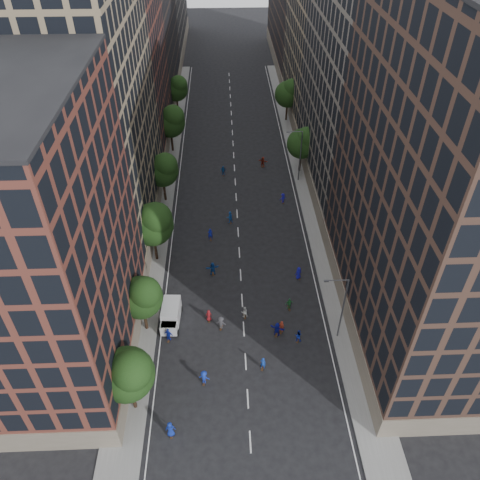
{
  "coord_description": "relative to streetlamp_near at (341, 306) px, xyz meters",
  "views": [
    {
      "loc": [
        -1.81,
        -21.56,
        42.47
      ],
      "look_at": [
        0.1,
        27.26,
        2.0
      ],
      "focal_mm": 35.0,
      "sensor_mm": 36.0,
      "label": 1
    }
  ],
  "objects": [
    {
      "name": "ground",
      "position": [
        -10.37,
        28.0,
        -5.17
      ],
      "size": [
        240.0,
        240.0,
        0.0
      ],
      "primitive_type": "plane",
      "color": "black",
      "rests_on": "ground"
    },
    {
      "name": "sidewalk_left",
      "position": [
        -22.37,
        35.5,
        -5.09
      ],
      "size": [
        4.0,
        105.0,
        0.15
      ],
      "primitive_type": "cube",
      "color": "slate",
      "rests_on": "ground"
    },
    {
      "name": "sidewalk_right",
      "position": [
        1.63,
        35.5,
        -5.09
      ],
      "size": [
        4.0,
        105.0,
        0.15
      ],
      "primitive_type": "cube",
      "color": "slate",
      "rests_on": "ground"
    },
    {
      "name": "bldg_left_a",
      "position": [
        -29.37,
        -1.0,
        9.83
      ],
      "size": [
        14.0,
        22.0,
        30.0
      ],
      "primitive_type": "cube",
      "color": "brown",
      "rests_on": "ground"
    },
    {
      "name": "bldg_left_b",
      "position": [
        -29.37,
        23.0,
        11.83
      ],
      "size": [
        14.0,
        26.0,
        34.0
      ],
      "primitive_type": "cube",
      "color": "#877558",
      "rests_on": "ground"
    },
    {
      "name": "bldg_left_c",
      "position": [
        -29.37,
        46.0,
        8.83
      ],
      "size": [
        14.0,
        20.0,
        28.0
      ],
      "primitive_type": "cube",
      "color": "brown",
      "rests_on": "ground"
    },
    {
      "name": "bldg_left_d",
      "position": [
        -29.37,
        70.0,
        10.83
      ],
      "size": [
        14.0,
        28.0,
        32.0
      ],
      "primitive_type": "cube",
      "color": "#2F241F",
      "rests_on": "ground"
    },
    {
      "name": "bldg_right_a",
      "position": [
        8.63,
        3.0,
        12.83
      ],
      "size": [
        14.0,
        30.0,
        36.0
      ],
      "primitive_type": "cube",
      "color": "#422C23",
      "rests_on": "ground"
    },
    {
      "name": "bldg_right_b",
      "position": [
        8.63,
        32.0,
        11.33
      ],
      "size": [
        14.0,
        28.0,
        33.0
      ],
      "primitive_type": "cube",
      "color": "#625A51",
      "rests_on": "ground"
    },
    {
      "name": "bldg_right_c",
      "position": [
        8.63,
        59.0,
        12.33
      ],
      "size": [
        14.0,
        26.0,
        35.0
      ],
      "primitive_type": "cube",
      "color": "#877558",
      "rests_on": "ground"
    },
    {
      "name": "tree_left_0",
      "position": [
        -21.38,
        -8.15,
        0.79
      ],
      "size": [
        5.2,
        5.2,
        8.83
      ],
      "color": "black",
      "rests_on": "ground"
    },
    {
      "name": "tree_left_1",
      "position": [
        -21.39,
        1.86,
        0.38
      ],
      "size": [
        4.8,
        4.8,
        8.21
      ],
      "color": "black",
      "rests_on": "ground"
    },
    {
      "name": "tree_left_2",
      "position": [
        -21.36,
        13.83,
        1.19
      ],
      "size": [
        5.6,
        5.6,
        9.45
      ],
      "color": "black",
      "rests_on": "ground"
    },
    {
      "name": "tree_left_3",
      "position": [
        -21.38,
        27.85,
        0.65
      ],
      "size": [
        5.0,
        5.0,
        8.58
      ],
      "color": "black",
      "rests_on": "ground"
    },
    {
      "name": "tree_left_4",
      "position": [
        -21.37,
        43.84,
        0.93
      ],
      "size": [
        5.4,
        5.4,
        9.08
      ],
      "color": "black",
      "rests_on": "ground"
    },
    {
      "name": "tree_left_5",
      "position": [
        -21.39,
        59.86,
        0.51
      ],
      "size": [
        4.8,
        4.8,
        8.33
      ],
      "color": "black",
      "rests_on": "ground"
    },
    {
      "name": "tree_right_a",
      "position": [
        1.02,
        35.85,
        0.46
      ],
      "size": [
        5.0,
        5.0,
        8.39
      ],
      "color": "black",
      "rests_on": "ground"
    },
    {
      "name": "tree_right_b",
      "position": [
        1.02,
        55.85,
        0.79
      ],
      "size": [
        5.2,
        5.2,
        8.83
      ],
      "color": "black",
      "rests_on": "ground"
    },
    {
      "name": "streetlamp_near",
      "position": [
        0.0,
        0.0,
        0.0
      ],
      "size": [
        2.64,
        0.22,
        9.06
      ],
      "color": "#595B60",
      "rests_on": "ground"
    },
    {
      "name": "streetlamp_far",
      "position": [
        0.0,
        33.0,
        0.0
      ],
      "size": [
        2.64,
        0.22,
        9.06
      ],
      "color": "#595B60",
      "rests_on": "ground"
    },
    {
      "name": "cargo_van",
      "position": [
        -18.78,
        2.84,
        -3.91
      ],
      "size": [
        2.35,
        4.61,
        2.4
      ],
      "rotation": [
        0.0,
        0.0,
        -0.05
      ],
      "color": "silver",
      "rests_on": "ground"
    },
    {
      "name": "skater_0",
      "position": [
        -17.81,
        -11.0,
        -4.2
      ],
      "size": [
        0.98,
        0.68,
        1.94
      ],
      "primitive_type": "imported",
      "rotation": [
        0.0,
        0.0,
        3.21
      ],
      "color": "navy",
      "rests_on": "ground"
    },
    {
      "name": "skater_1",
      "position": [
        -8.59,
        -3.91,
        -4.34
      ],
      "size": [
        0.69,
        0.55,
        1.65
      ],
      "primitive_type": "imported",
      "rotation": [
        0.0,
        0.0,
        2.86
      ],
      "color": "#143AA5",
      "rests_on": "ground"
    },
    {
      "name": "skater_2",
      "position": [
        -4.36,
        -0.41,
        -4.35
      ],
      "size": [
        0.95,
        0.83,
        1.65
      ],
      "primitive_type": "imported",
      "rotation": [
        0.0,
        0.0,
        2.85
      ],
      "color": "#122698",
      "rests_on": "ground"
    },
    {
      "name": "skater_3",
      "position": [
        -14.78,
        -5.45,
        -4.28
      ],
      "size": [
        1.27,
        0.91,
        1.77
      ],
      "primitive_type": "imported",
      "rotation": [
        0.0,
        0.0,
        2.9
      ],
      "color": "#1530B1",
      "rests_on": "ground"
    },
    {
      "name": "skater_4",
      "position": [
        -18.87,
        0.23,
        -4.28
      ],
      "size": [
        1.13,
        0.76,
        1.78
      ],
      "primitive_type": "imported",
      "rotation": [
        0.0,
        0.0,
        2.8
      ],
      "color": "#122399",
      "rests_on": "ground"
    },
    {
      "name": "skater_5",
      "position": [
        -6.64,
        0.5,
        -4.23
      ],
      "size": [
        1.81,
        1.2,
        1.87
      ],
      "primitive_type": "imported",
      "rotation": [
        0.0,
        0.0,
        2.73
      ],
      "color": "#11168F",
      "rests_on": "ground"
    },
    {
      "name": "skater_6",
      "position": [
        -14.4,
        2.98,
        -4.38
      ],
      "size": [
        0.79,
        0.53,
        1.58
      ],
      "primitive_type": "imported",
      "rotation": [
        0.0,
        0.0,
        3.18
      ],
      "color": "maroon",
      "rests_on": "ground"
    },
    {
      "name": "skater_7",
      "position": [
        -6.1,
        0.93,
        -4.31
      ],
      "size": [
        0.71,
        0.56,
        1.72
      ],
      "primitive_type": "imported",
      "rotation": [
        0.0,
        0.0,
        2.88
      ],
      "color": "#A22E1B",
      "rests_on": "ground"
    },
    {
      "name": "skater_8",
      "position": [
        -10.2,
        3.35,
        -4.4
      ],
      "size": [
        0.83,
        0.7,
        1.54
      ],
      "primitive_type": "imported",
      "rotation": [
        0.0,
        0.0,
        3.3
      ],
      "color": "white",
      "rests_on": "ground"
    },
    {
      "name": "skater_9",
      "position": [
        -12.97,
        1.74,
        -4.29
      ],
      "size": [
        1.27,
        0.94,
        1.75
      ],
      "primitive_type": "imported",
      "rotation": [
        0.0,
        0.0,
        2.85
      ],
      "color": "#403F45",
      "rests_on": "ground"
    },
    {
      "name": "skater_10",
      "position": [
        -4.77,
        4.42,
        -4.34
      ],
      "size": [
        1.02,
        0.55,
        1.65
      ],
      "primitive_type": "imported",
      "rotation": [
        0.0,
        0.0,
        3.29
      ],
      "color": "#1E662D",
      "rests_on": "ground"
    },
    {
      "name": "skater_11",
      "position": [
        -13.99,
        10.82,
        -4.23
      ],
      "size": [
        1.81,
        0.9,
        1.87
      ],
      "primitive_type": "imported",
      "rotation": [
        0.0,
        0.0,
        3.35
      ],
      "color": "navy",
      "rests_on": "ground"
    },
    {
      "name": "skater_12",
      "position": [
        -2.95,
        9.61,
        -4.28
      ],
      "size": [
        1.02,
        0.87,
        1.78
      ],
      "primitive_type": "imported",
      "rotation": [
        0.0,
        0.0,
        3.57
      ],
      "color": "#131190",
      "rests_on": "ground"
    },
    {
      "name": "skater_13",
      "position": [
        -14.38,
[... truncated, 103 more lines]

